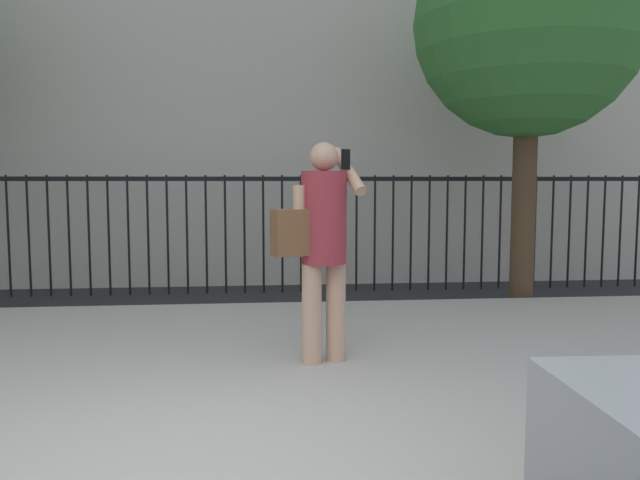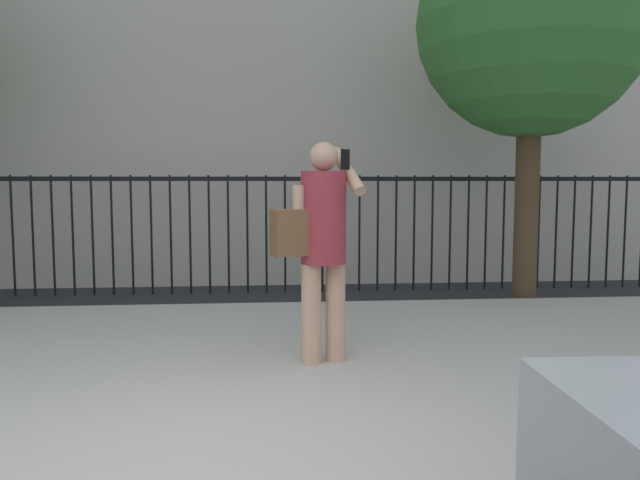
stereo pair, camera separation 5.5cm
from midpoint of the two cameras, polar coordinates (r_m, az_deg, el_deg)
sidewalk at (r=5.11m, az=-8.74°, el=-11.19°), size 28.00×4.40×0.15m
iron_fence at (r=8.61m, az=-7.24°, el=1.96°), size 12.03×0.04×1.60m
pedestrian_on_phone at (r=4.73m, az=0.35°, el=0.36°), size 0.71×0.52×1.66m
street_tree_far at (r=8.16m, az=18.75°, el=17.98°), size 2.68×2.68×4.71m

